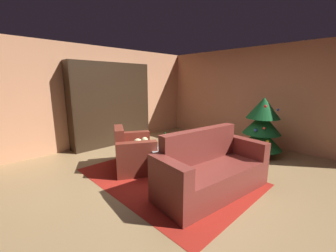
{
  "coord_description": "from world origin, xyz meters",
  "views": [
    {
      "loc": [
        2.52,
        -2.71,
        1.66
      ],
      "look_at": [
        -0.29,
        0.03,
        0.83
      ],
      "focal_mm": 22.63,
      "sensor_mm": 36.0,
      "label": 1
    }
  ],
  "objects": [
    {
      "name": "armchair_red",
      "position": [
        -0.73,
        -0.48,
        0.3
      ],
      "size": [
        1.17,
        1.08,
        0.83
      ],
      "color": "maroon",
      "rests_on": "ground"
    },
    {
      "name": "decorated_tree",
      "position": [
        0.66,
        2.05,
        0.68
      ],
      "size": [
        0.91,
        0.91,
        1.32
      ],
      "color": "brown",
      "rests_on": "ground"
    },
    {
      "name": "couch_red",
      "position": [
        0.82,
        -0.14,
        0.32
      ],
      "size": [
        0.97,
        1.92,
        0.94
      ],
      "color": "maroon",
      "rests_on": "ground"
    },
    {
      "name": "wall_left",
      "position": [
        -2.75,
        0.0,
        1.27
      ],
      "size": [
        0.06,
        5.84,
        2.54
      ],
      "primitive_type": "cube",
      "color": "tan",
      "rests_on": "ground"
    },
    {
      "name": "book_stack_on_table",
      "position": [
        -0.01,
        -0.09,
        0.5
      ],
      "size": [
        0.21,
        0.18,
        0.06
      ],
      "color": "gray",
      "rests_on": "coffee_table"
    },
    {
      "name": "bookshelf_unit",
      "position": [
        -2.48,
        0.23,
        1.05
      ],
      "size": [
        0.37,
        2.17,
        2.13
      ],
      "color": "black",
      "rests_on": "ground"
    },
    {
      "name": "ground_plane",
      "position": [
        0.0,
        0.0,
        0.0
      ],
      "size": [
        6.86,
        6.86,
        0.0
      ],
      "primitive_type": "plane",
      "color": "#94764D"
    },
    {
      "name": "wall_back",
      "position": [
        0.0,
        2.89,
        1.27
      ],
      "size": [
        5.56,
        0.06,
        2.54
      ],
      "primitive_type": "cube",
      "color": "tan",
      "rests_on": "ground"
    },
    {
      "name": "bottle_on_table",
      "position": [
        -0.24,
        -0.09,
        0.58
      ],
      "size": [
        0.07,
        0.07,
        0.27
      ],
      "color": "#1D5824",
      "rests_on": "coffee_table"
    },
    {
      "name": "coffee_table",
      "position": [
        -0.05,
        -0.14,
        0.43
      ],
      "size": [
        0.71,
        0.71,
        0.47
      ],
      "color": "black",
      "rests_on": "ground"
    },
    {
      "name": "area_rug",
      "position": [
        0.01,
        -0.27,
        0.0
      ],
      "size": [
        2.88,
        2.08,
        0.01
      ],
      "primitive_type": "cube",
      "color": "maroon",
      "rests_on": "ground"
    }
  ]
}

